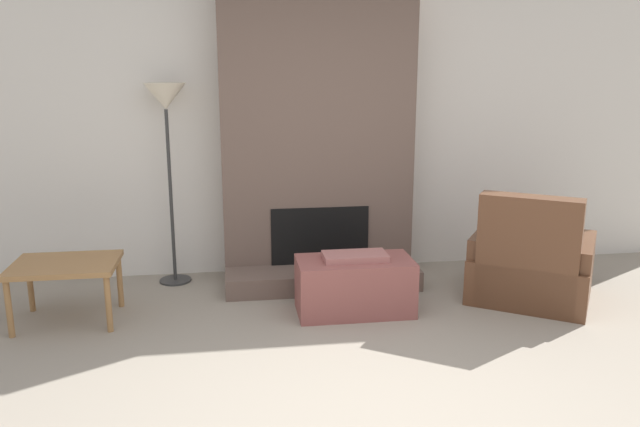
% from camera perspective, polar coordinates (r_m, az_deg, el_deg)
% --- Properties ---
extents(ground_plane, '(24.00, 24.00, 0.00)m').
position_cam_1_polar(ground_plane, '(3.54, 5.79, -18.84)').
color(ground_plane, gray).
extents(wall_back, '(7.75, 0.06, 2.60)m').
position_cam_1_polar(wall_back, '(5.76, -0.63, 7.53)').
color(wall_back, silver).
rests_on(wall_back, ground_plane).
extents(fireplace, '(1.67, 0.79, 2.60)m').
position_cam_1_polar(fireplace, '(5.51, -0.27, 6.47)').
color(fireplace, brown).
rests_on(fireplace, ground_plane).
extents(ottoman, '(0.89, 0.46, 0.48)m').
position_cam_1_polar(ottoman, '(4.89, 3.18, -6.53)').
color(ottoman, '#8C4C47').
rests_on(ottoman, ground_plane).
extents(armchair, '(1.24, 1.23, 0.92)m').
position_cam_1_polar(armchair, '(5.38, 18.66, -4.79)').
color(armchair, brown).
rests_on(armchair, ground_plane).
extents(side_table, '(0.76, 0.57, 0.46)m').
position_cam_1_polar(side_table, '(5.02, -22.26, -4.77)').
color(side_table, '#9E7042').
rests_on(side_table, ground_plane).
extents(floor_lamp_left, '(0.35, 0.35, 1.75)m').
position_cam_1_polar(floor_lamp_left, '(5.47, -13.91, 9.15)').
color(floor_lamp_left, '#333333').
rests_on(floor_lamp_left, ground_plane).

